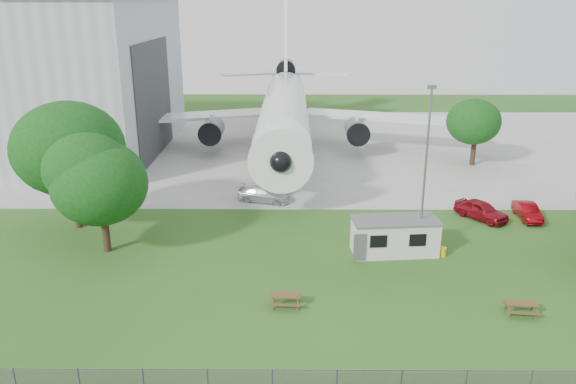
{
  "coord_description": "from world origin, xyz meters",
  "views": [
    {
      "loc": [
        -1.11,
        -31.34,
        17.35
      ],
      "look_at": [
        -1.38,
        8.0,
        4.0
      ],
      "focal_mm": 35.0,
      "sensor_mm": 36.0,
      "label": 1
    }
  ],
  "objects_px": {
    "site_cabin": "(395,236)",
    "picnic_east": "(520,314)",
    "picnic_west": "(286,306)",
    "airliner": "(284,108)"
  },
  "relations": [
    {
      "from": "site_cabin",
      "to": "picnic_east",
      "type": "distance_m",
      "value": 10.44
    },
    {
      "from": "picnic_west",
      "to": "airliner",
      "type": "bearing_deg",
      "value": 94.56
    },
    {
      "from": "picnic_west",
      "to": "picnic_east",
      "type": "bearing_deg",
      "value": 0.29
    },
    {
      "from": "airliner",
      "to": "picnic_east",
      "type": "bearing_deg",
      "value": -69.51
    },
    {
      "from": "airliner",
      "to": "picnic_west",
      "type": "distance_m",
      "value": 37.82
    },
    {
      "from": "picnic_east",
      "to": "picnic_west",
      "type": "bearing_deg",
      "value": -177.1
    },
    {
      "from": "site_cabin",
      "to": "picnic_east",
      "type": "relative_size",
      "value": 3.81
    },
    {
      "from": "site_cabin",
      "to": "picnic_west",
      "type": "relative_size",
      "value": 3.81
    },
    {
      "from": "airliner",
      "to": "picnic_east",
      "type": "height_order",
      "value": "airliner"
    },
    {
      "from": "picnic_west",
      "to": "picnic_east",
      "type": "relative_size",
      "value": 1.0
    }
  ]
}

